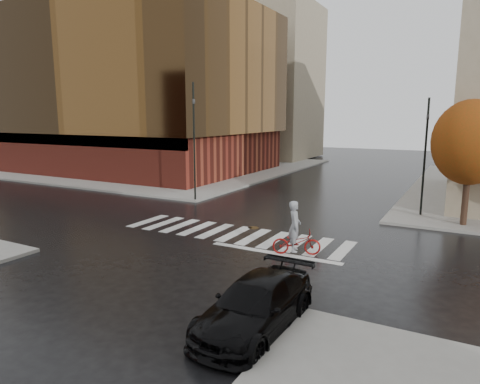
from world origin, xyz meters
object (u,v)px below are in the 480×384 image
Objects in this scene: traffic_light_nw at (194,133)px; traffic_light_ne at (425,150)px; sedan at (256,305)px; fire_hydrant at (187,183)px; cyclist at (296,236)px.

traffic_light_ne is (14.07, 2.47, -0.79)m from traffic_light_nw.
sedan is 23.04m from fire_hydrant.
sedan is 6.72m from cyclist.
cyclist is (-1.38, 6.57, 0.09)m from sedan.
cyclist is 17.43m from fire_hydrant.
sedan is at bearing -49.72° from fire_hydrant.
fire_hydrant is (-14.90, 17.57, -0.18)m from sedan.
traffic_light_nw is 14.31m from traffic_light_ne.
cyclist is 0.35× the size of traffic_light_ne.
traffic_light_nw is 6.49m from fire_hydrant.
traffic_light_ne is at bearing 82.78° from sedan.
traffic_light_ne is (2.53, 16.34, 3.17)m from sedan.
fire_hydrant is (-13.51, 11.00, -0.27)m from cyclist.
cyclist is at bearing 29.68° from traffic_light_nw.
traffic_light_nw is at bearing 131.33° from sedan.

